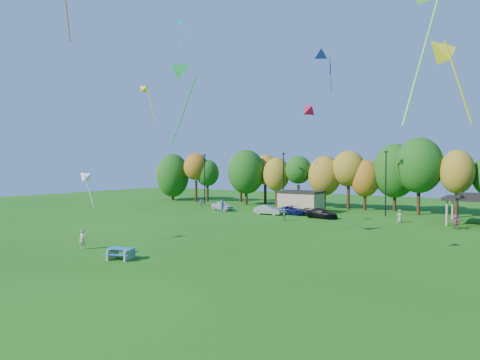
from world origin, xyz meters
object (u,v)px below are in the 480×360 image
Objects in this scene: car_c at (294,210)px; car_d at (321,213)px; kite_flyer at (82,239)px; car_b at (268,210)px; picnic_table at (121,253)px; car_a at (222,206)px.

car_d is (4.99, -1.77, 0.02)m from car_c.
car_b is at bearing 74.87° from kite_flyer.
car_b reaches higher than picnic_table.
car_b is at bearing 96.68° from car_d.
kite_flyer is 0.37× the size of car_c.
car_a is 17.13m from car_d.
car_b is (-5.19, 31.74, 0.19)m from picnic_table.
car_c is at bearing -71.92° from car_a.
car_d is at bearing 65.05° from picnic_table.
picnic_table is 0.53× the size of car_c.
car_b is 8.12m from car_d.
car_a reaches higher than car_b.
car_a is 12.15m from car_c.
car_c is 1.01× the size of car_d.
car_c is at bearing -63.62° from car_b.
kite_flyer reaches higher than car_c.
car_a is 1.00× the size of car_b.
kite_flyer is at bearing 152.44° from picnic_table.
picnic_table is 32.16m from car_b.
kite_flyer reaches higher than car_a.
picnic_table is at bearing -175.96° from car_b.
car_b is (0.55, 30.94, -0.16)m from kite_flyer.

